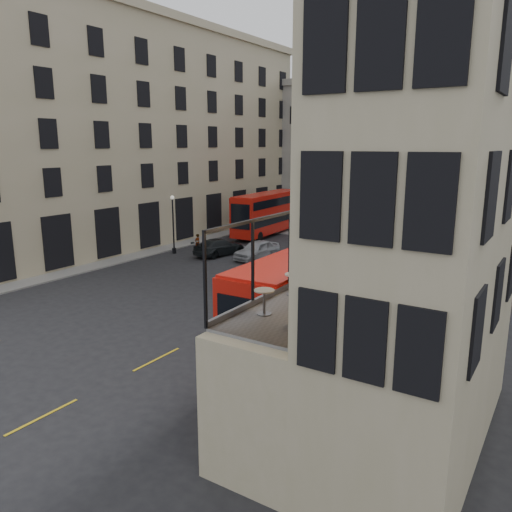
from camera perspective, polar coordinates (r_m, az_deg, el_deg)
The scene contains 31 objects.
ground at distance 23.05m, azimuth -7.58°, elevation -12.74°, with size 140.00×140.00×0.00m, color black.
host_building_main at distance 16.32m, azimuth 19.44°, elevation 4.70°, with size 7.26×11.40×15.10m.
host_frontage at distance 18.90m, azimuth 7.77°, elevation -11.16°, with size 3.00×11.00×4.50m, color #B8AA8A.
cafe_floor at distance 18.10m, azimuth 7.99°, elevation -4.48°, with size 3.00×10.00×0.10m, color slate.
building_left at distance 54.13m, azimuth -16.42°, elevation 13.80°, with size 14.60×50.60×22.00m.
gateway at distance 66.42m, azimuth 16.75°, elevation 11.75°, with size 35.00×10.60×18.00m.
pavement_far at distance 58.07m, azimuth 12.45°, elevation 2.67°, with size 40.00×12.00×0.12m, color slate.
pavement_left at distance 46.22m, azimuth -18.94°, elevation -0.25°, with size 8.00×48.00×0.12m, color slate.
traffic_light_near at distance 32.25m, azimuth 4.75°, elevation -0.68°, with size 0.16×0.20×3.80m.
traffic_light_far at distance 52.82m, azimuth -0.51°, elevation 4.59°, with size 0.16×0.20×3.80m.
street_lamp_a at distance 46.20m, azimuth -9.43°, elevation 3.21°, with size 0.36×0.36×5.33m.
street_lamp_b at distance 54.01m, azimuth 11.07°, elevation 4.50°, with size 0.36×0.36×5.33m.
bus_near at distance 24.26m, azimuth 6.50°, elevation -4.39°, with size 3.08×12.39×4.92m.
bus_far at distance 55.11m, azimuth 1.35°, elevation 5.11°, with size 3.28×11.74×4.63m.
car_a at distance 43.60m, azimuth 0.10°, elevation 0.72°, with size 1.93×4.81×1.64m, color #94969B.
car_b at distance 51.36m, azimuth 10.00°, elevation 2.30°, with size 1.64×4.71×1.55m, color #A80A16.
car_c at distance 45.26m, azimuth -4.23°, elevation 1.05°, with size 2.12×5.22×1.52m, color black.
bicycle at distance 39.28m, azimuth 1.33°, elevation -1.13°, with size 0.64×1.83×0.96m, color gray.
cyclist at distance 37.88m, azimuth 1.86°, elevation -1.19°, with size 0.57×0.37×1.55m, color yellow.
pedestrian_a at distance 55.03m, azimuth 1.16°, elevation 3.16°, with size 0.74×0.58×1.52m, color gray.
pedestrian_b at distance 59.25m, azimuth 11.45°, elevation 3.79°, with size 1.24×0.71×1.92m, color gray.
pedestrian_c at distance 57.55m, azimuth 16.80°, elevation 3.25°, with size 1.13×0.47×1.93m, color gray.
pedestrian_d at distance 57.04m, azimuth 21.64°, elevation 2.75°, with size 0.88×0.57×1.80m, color gray.
pedestrian_e at distance 46.97m, azimuth -6.71°, elevation 1.51°, with size 0.60×0.40×1.66m, color gray.
cafe_table_near at distance 15.68m, azimuth 0.95°, elevation -4.83°, with size 0.64×0.64×0.81m.
cafe_table_mid at distance 17.70m, azimuth 4.30°, elevation -2.88°, with size 0.62×0.62×0.78m.
cafe_table_far at distance 20.13m, azimuth 9.57°, elevation -1.17°, with size 0.60×0.60×0.75m.
cafe_chair_a at distance 14.82m, azimuth 4.86°, elevation -6.98°, with size 0.55×0.55×0.91m.
cafe_chair_b at distance 17.58m, azimuth 11.02°, elevation -3.93°, with size 0.57×0.57×0.97m.
cafe_chair_c at distance 18.35m, azimuth 12.38°, elevation -3.48°, with size 0.39×0.39×0.77m.
cafe_chair_d at distance 20.17m, azimuth 13.17°, elevation -1.94°, with size 0.51×0.51×0.91m.
Camera 1 is at (13.63, -15.76, 9.85)m, focal length 35.00 mm.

